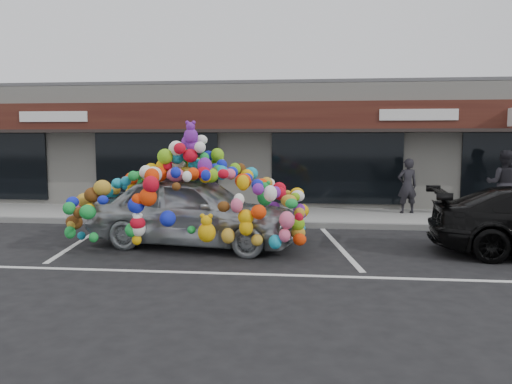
# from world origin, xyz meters

# --- Properties ---
(ground) EXTENTS (90.00, 90.00, 0.00)m
(ground) POSITION_xyz_m (0.00, 0.00, 0.00)
(ground) COLOR black
(ground) RESTS_ON ground
(shop_building) EXTENTS (24.00, 7.20, 4.31)m
(shop_building) POSITION_xyz_m (0.00, 8.44, 2.16)
(shop_building) COLOR beige
(shop_building) RESTS_ON ground
(sidewalk) EXTENTS (26.00, 3.00, 0.15)m
(sidewalk) POSITION_xyz_m (0.00, 4.00, 0.07)
(sidewalk) COLOR gray
(sidewalk) RESTS_ON ground
(kerb) EXTENTS (26.00, 0.18, 0.16)m
(kerb) POSITION_xyz_m (0.00, 2.50, 0.07)
(kerb) COLOR slate
(kerb) RESTS_ON ground
(parking_stripe_left) EXTENTS (0.73, 4.37, 0.01)m
(parking_stripe_left) POSITION_xyz_m (-3.20, 0.20, 0.00)
(parking_stripe_left) COLOR silver
(parking_stripe_left) RESTS_ON ground
(parking_stripe_mid) EXTENTS (0.73, 4.37, 0.01)m
(parking_stripe_mid) POSITION_xyz_m (2.80, 0.20, 0.00)
(parking_stripe_mid) COLOR silver
(parking_stripe_mid) RESTS_ON ground
(lane_line) EXTENTS (14.00, 0.12, 0.01)m
(lane_line) POSITION_xyz_m (2.00, -2.30, 0.00)
(lane_line) COLOR silver
(lane_line) RESTS_ON ground
(toy_car) EXTENTS (3.35, 5.24, 2.89)m
(toy_car) POSITION_xyz_m (-0.43, -0.05, 0.98)
(toy_car) COLOR #9DA4A7
(toy_car) RESTS_ON ground
(pedestrian_a) EXTENTS (0.67, 0.51, 1.66)m
(pedestrian_a) POSITION_xyz_m (5.09, 4.58, 0.98)
(pedestrian_a) COLOR black
(pedestrian_a) RESTS_ON sidewalk
(pedestrian_b) EXTENTS (1.13, 1.01, 1.92)m
(pedestrian_b) POSITION_xyz_m (7.73, 4.20, 1.11)
(pedestrian_b) COLOR black
(pedestrian_b) RESTS_ON sidewalk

